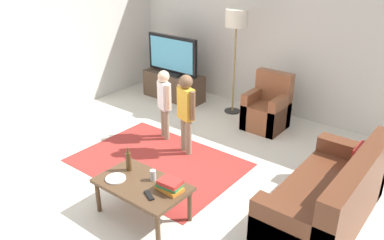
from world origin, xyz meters
The scene contains 17 objects.
ground centered at (0.00, 0.00, 0.00)m, with size 7.80×7.80×0.00m, color beige.
wall_back centered at (0.00, 3.00, 1.35)m, with size 6.00×0.12×2.70m, color silver.
wall_left centered at (-3.00, 0.00, 1.35)m, with size 0.12×6.00×2.70m, color silver.
area_rug centered at (-0.38, 0.33, 0.00)m, with size 2.20×1.60×0.01m, color #9E2D28.
tv_stand centered at (-1.78, 2.30, 0.24)m, with size 1.20×0.44×0.50m.
tv centered at (-1.78, 2.28, 0.85)m, with size 1.10×0.28×0.71m.
couch centered at (1.92, 0.53, 0.29)m, with size 0.80×1.80×0.86m.
armchair centered at (0.24, 2.26, 0.30)m, with size 0.60×0.60×0.90m.
floor_lamp centered at (-0.54, 2.45, 1.54)m, with size 0.36×0.36×1.78m.
child_near_tv centered at (-0.80, 0.95, 0.65)m, with size 0.33×0.21×1.07m.
child_center centered at (-0.26, 0.80, 0.70)m, with size 0.37×0.20×1.16m.
coffee_table centered at (0.27, -0.61, 0.37)m, with size 1.00×0.60×0.42m.
book_stack centered at (0.59, -0.51, 0.48)m, with size 0.28×0.20×0.12m.
bottle centered at (-0.03, -0.51, 0.54)m, with size 0.06×0.06×0.28m.
tv_remote centered at (0.49, -0.73, 0.43)m, with size 0.17×0.05×0.02m, color black.
soda_can centered at (0.32, -0.49, 0.48)m, with size 0.07×0.07×0.12m, color silver.
plate centered at (-0.01, -0.73, 0.43)m, with size 0.22×0.22×0.02m.
Camera 1 is at (2.87, -3.04, 2.77)m, focal length 36.76 mm.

